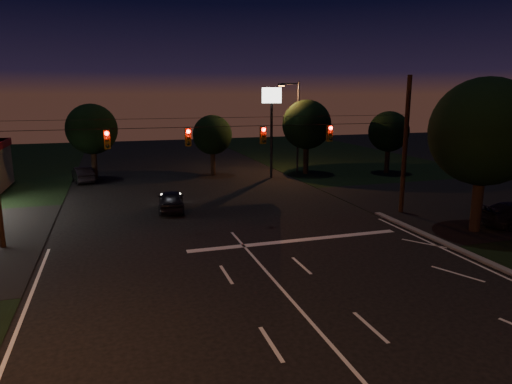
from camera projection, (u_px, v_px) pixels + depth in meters
name	position (u px, v px, depth m)	size (l,w,h in m)	color
ground	(352.00, 369.00, 13.20)	(140.00, 140.00, 0.00)	black
cross_street_right	(485.00, 201.00, 33.98)	(20.00, 16.00, 0.02)	black
stop_bar	(297.00, 240.00, 24.80)	(12.00, 0.50, 0.01)	silver
utility_pole_right	(401.00, 212.00, 30.70)	(0.30, 0.30, 9.00)	black
utility_pole_left	(3.00, 247.00, 23.68)	(0.28, 0.28, 8.00)	black
signal_span	(227.00, 135.00, 26.00)	(24.00, 0.40, 1.56)	black
pole_sign_right	(272.00, 111.00, 42.21)	(1.80, 0.30, 8.40)	black
street_light_right_far	(296.00, 121.00, 45.24)	(2.20, 0.35, 9.00)	black
tree_right_near	(482.00, 133.00, 25.45)	(6.00, 6.00, 8.76)	black
tree_far_b	(92.00, 130.00, 41.73)	(4.60, 4.60, 6.98)	black
tree_far_c	(212.00, 135.00, 44.14)	(3.80, 3.80, 5.86)	black
tree_far_d	(306.00, 125.00, 44.74)	(4.80, 4.80, 7.30)	black
tree_far_e	(388.00, 132.00, 45.35)	(4.00, 4.00, 6.18)	black
car_oncoming_a	(171.00, 200.00, 31.00)	(1.71, 4.24, 1.44)	black
car_oncoming_b	(83.00, 174.00, 41.24)	(1.47, 4.22, 1.39)	black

